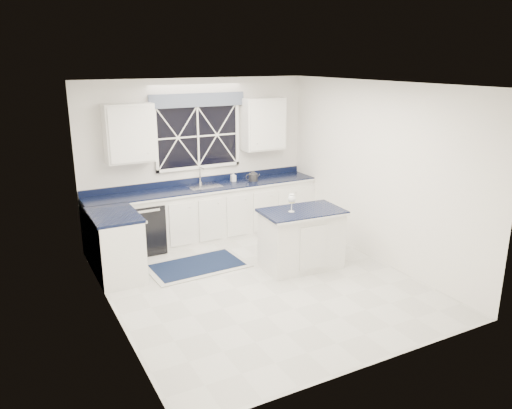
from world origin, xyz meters
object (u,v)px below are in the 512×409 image
dishwasher (143,226)px  kettle (253,176)px  island (301,239)px  wine_glass (292,200)px  faucet (201,175)px  soap_bottle (233,177)px

dishwasher → kettle: (1.99, -0.03, 0.61)m
island → wine_glass: 0.65m
faucet → kettle: (0.89, -0.22, -0.07)m
dishwasher → kettle: size_ratio=3.21×
soap_bottle → dishwasher: bearing=-176.3°
island → dishwasher: bearing=141.0°
dishwasher → faucet: bearing=10.0°
dishwasher → kettle: bearing=-0.8°
island → soap_bottle: (-0.22, 1.85, 0.58)m
faucet → island: 2.20m
dishwasher → soap_bottle: bearing=3.7°
dishwasher → wine_glass: 2.53m
island → soap_bottle: 1.95m
island → soap_bottle: soap_bottle is taller
island → kettle: kettle is taller
faucet → dishwasher: bearing=-170.0°
faucet → kettle: bearing=-14.1°
island → wine_glass: size_ratio=4.70×
kettle → wine_glass: bearing=-84.5°
island → wine_glass: (-0.18, 0.01, 0.62)m
dishwasher → faucet: 1.31m
dishwasher → wine_glass: wine_glass is taller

